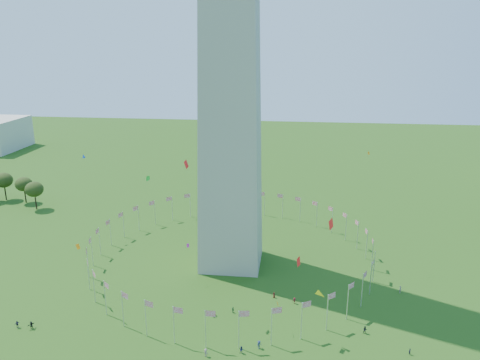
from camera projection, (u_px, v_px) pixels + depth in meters
name	position (u px, v px, depth m)	size (l,w,h in m)	color
flag_ring	(231.00, 248.00, 135.89)	(80.24, 80.24, 9.00)	silver
kites_aloft	(244.00, 243.00, 102.55)	(98.97, 77.35, 34.78)	yellow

